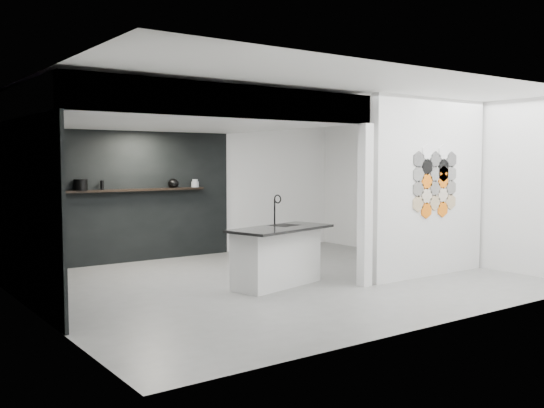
{
  "coord_description": "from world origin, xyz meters",
  "views": [
    {
      "loc": [
        -5.36,
        -7.28,
        1.82
      ],
      "look_at": [
        0.1,
        0.3,
        1.15
      ],
      "focal_mm": 40.0,
      "sensor_mm": 36.0,
      "label": 1
    }
  ],
  "objects": [
    {
      "name": "kettle",
      "position": [
        -0.3,
        2.87,
        1.41
      ],
      "size": [
        0.2,
        0.2,
        0.17
      ],
      "primitive_type": "ellipsoid",
      "rotation": [
        0.0,
        0.0,
        0.02
      ],
      "color": "black",
      "rests_on": "display_shelf"
    },
    {
      "name": "fascia_beam",
      "position": [
        -1.3,
        -0.92,
        2.55
      ],
      "size": [
        4.4,
        0.16,
        0.4
      ],
      "primitive_type": "cube",
      "color": "silver",
      "rests_on": "corner_column"
    },
    {
      "name": "floor",
      "position": [
        0.0,
        0.0,
        -0.01
      ],
      "size": [
        7.0,
        6.0,
        0.01
      ],
      "primitive_type": "cube",
      "color": "slate"
    },
    {
      "name": "wall_basin",
      "position": [
        -3.24,
        0.8,
        0.85
      ],
      "size": [
        0.4,
        0.6,
        0.12
      ],
      "primitive_type": "cube",
      "color": "silver",
      "rests_on": "bay_clad_left"
    },
    {
      "name": "bay_clad_left",
      "position": [
        -3.47,
        1.0,
        1.18
      ],
      "size": [
        0.04,
        4.0,
        2.35
      ],
      "primitive_type": "cube",
      "color": "black",
      "rests_on": "floor"
    },
    {
      "name": "utensil_cup",
      "position": [
        -1.99,
        2.87,
        1.36
      ],
      "size": [
        0.08,
        0.08,
        0.09
      ],
      "primitive_type": "cylinder",
      "rotation": [
        0.0,
        0.0,
        0.15
      ],
      "color": "black",
      "rests_on": "display_shelf"
    },
    {
      "name": "display_shelf",
      "position": [
        -1.2,
        2.87,
        1.3
      ],
      "size": [
        3.0,
        0.15,
        0.04
      ],
      "primitive_type": "cube",
      "color": "black",
      "rests_on": "bay_clad_back"
    },
    {
      "name": "kitchen_island",
      "position": [
        -0.21,
        -0.26,
        0.44
      ],
      "size": [
        1.76,
        1.1,
        1.32
      ],
      "rotation": [
        0.0,
        0.0,
        0.25
      ],
      "color": "silver",
      "rests_on": "floor"
    },
    {
      "name": "bottle_dark",
      "position": [
        -1.66,
        2.87,
        1.4
      ],
      "size": [
        0.06,
        0.06,
        0.16
      ],
      "primitive_type": "cylinder",
      "rotation": [
        0.0,
        0.0,
        0.07
      ],
      "color": "black",
      "rests_on": "display_shelf"
    },
    {
      "name": "bay_clad_back",
      "position": [
        -1.3,
        2.97,
        1.18
      ],
      "size": [
        4.4,
        0.04,
        2.35
      ],
      "primitive_type": "cube",
      "color": "black",
      "rests_on": "floor"
    },
    {
      "name": "bulkhead",
      "position": [
        -1.3,
        1.0,
        2.55
      ],
      "size": [
        4.4,
        4.0,
        0.4
      ],
      "primitive_type": "cube",
      "color": "silver",
      "rests_on": "corner_column"
    },
    {
      "name": "partition_panel",
      "position": [
        2.23,
        -1.0,
        1.4
      ],
      "size": [
        2.45,
        0.15,
        2.8
      ],
      "primitive_type": "cube",
      "color": "silver",
      "rests_on": "floor"
    },
    {
      "name": "hex_tile_cluster",
      "position": [
        2.26,
        -1.09,
        1.5
      ],
      "size": [
        1.04,
        0.02,
        1.16
      ],
      "color": "tan",
      "rests_on": "partition_panel"
    },
    {
      "name": "glass_vase",
      "position": [
        0.15,
        2.87,
        1.4
      ],
      "size": [
        0.13,
        0.13,
        0.15
      ],
      "primitive_type": "cylinder",
      "rotation": [
        0.0,
        0.0,
        0.24
      ],
      "color": "gray",
      "rests_on": "display_shelf"
    },
    {
      "name": "glass_bowl",
      "position": [
        0.15,
        2.87,
        1.37
      ],
      "size": [
        0.17,
        0.17,
        0.1
      ],
      "primitive_type": "cylinder",
      "rotation": [
        0.0,
        0.0,
        0.16
      ],
      "color": "gray",
      "rests_on": "display_shelf"
    },
    {
      "name": "stockpot",
      "position": [
        -2.03,
        2.87,
        1.41
      ],
      "size": [
        0.28,
        0.28,
        0.19
      ],
      "primitive_type": "cylinder",
      "rotation": [
        0.0,
        0.0,
        -0.29
      ],
      "color": "black",
      "rests_on": "display_shelf"
    },
    {
      "name": "corner_column",
      "position": [
        0.82,
        -1.0,
        1.18
      ],
      "size": [
        0.16,
        0.16,
        2.35
      ],
      "primitive_type": "cube",
      "color": "silver",
      "rests_on": "floor"
    }
  ]
}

